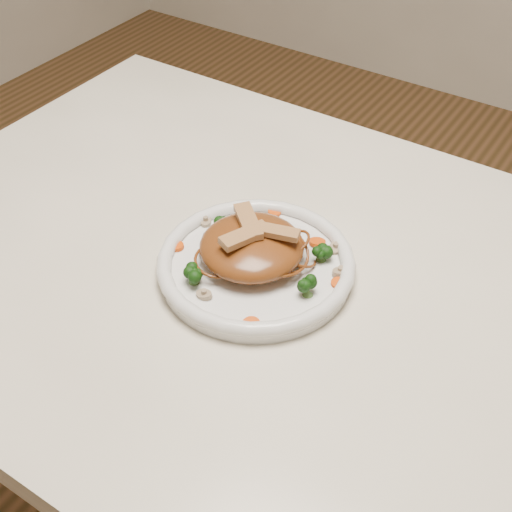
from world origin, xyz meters
The scene contains 19 objects.
table centered at (0.00, 0.00, 0.65)m, with size 1.20×0.80×0.75m.
plate centered at (-0.03, -0.01, 0.76)m, with size 0.26×0.26×0.02m, color white.
noodle_mound centered at (-0.04, -0.01, 0.79)m, with size 0.14×0.14×0.04m, color brown.
chicken_a centered at (-0.02, 0.00, 0.82)m, with size 0.06×0.02×0.01m, color tan.
chicken_b centered at (-0.06, 0.00, 0.82)m, with size 0.07×0.02×0.01m, color tan.
chicken_c centered at (-0.04, -0.02, 0.82)m, with size 0.07×0.02×0.01m, color tan.
broccoli_0 centered at (0.03, 0.04, 0.78)m, with size 0.02×0.02×0.03m, color #103D0C, non-canonical shape.
broccoli_1 centered at (-0.11, 0.02, 0.78)m, with size 0.03×0.03×0.03m, color #103D0C, non-canonical shape.
broccoli_2 centered at (-0.08, -0.09, 0.78)m, with size 0.03×0.03×0.03m, color #103D0C, non-canonical shape.
broccoli_3 centered at (0.05, -0.03, 0.78)m, with size 0.03×0.03×0.03m, color #103D0C, non-canonical shape.
carrot_0 centered at (0.01, 0.07, 0.77)m, with size 0.02×0.02×0.01m, color #DD4908.
carrot_1 centered at (-0.14, -0.04, 0.77)m, with size 0.02×0.02×0.01m, color #DD4908.
carrot_2 centered at (0.07, 0.01, 0.77)m, with size 0.02×0.02×0.01m, color #DD4908.
carrot_3 centered at (-0.07, 0.09, 0.77)m, with size 0.02×0.02×0.01m, color #DD4908.
carrot_4 centered at (0.02, -0.11, 0.77)m, with size 0.02×0.02×0.01m, color #DD4908.
mushroom_0 centered at (-0.06, -0.10, 0.77)m, with size 0.02×0.02×0.01m, color #BCAE8D.
mushroom_1 centered at (0.07, 0.03, 0.77)m, with size 0.03×0.03×0.01m, color #BCAE8D.
mushroom_2 centered at (-0.14, 0.02, 0.77)m, with size 0.02×0.02×0.01m, color #BCAE8D.
mushroom_3 centered at (0.04, 0.07, 0.77)m, with size 0.03×0.03×0.01m, color #BCAE8D.
Camera 1 is at (0.34, -0.58, 1.38)m, focal length 48.76 mm.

